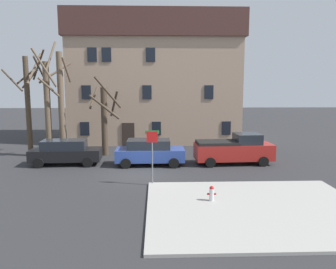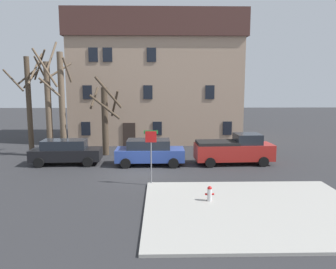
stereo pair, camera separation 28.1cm
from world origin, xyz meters
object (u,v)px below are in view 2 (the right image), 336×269
object	(u,v)px
tree_bare_end	(105,117)
bicycle_leaning	(74,151)
pickup_truck_red	(234,149)
tree_bare_mid	(48,106)
street_sign_pole	(151,147)
car_black_wagon	(66,152)
building_main	(156,78)
car_blue_wagon	(150,152)
fire_hydrant	(210,193)
tree_bare_near	(29,101)
tree_bare_far	(62,101)

from	to	relation	value
tree_bare_end	bicycle_leaning	bearing A→B (deg)	-174.84
pickup_truck_red	tree_bare_mid	bearing A→B (deg)	168.84
tree_bare_mid	pickup_truck_red	size ratio (longest dim) A/B	1.49
street_sign_pole	car_black_wagon	bearing A→B (deg)	140.41
building_main	car_blue_wagon	bearing A→B (deg)	-91.77
street_sign_pole	bicycle_leaning	distance (m)	10.10
tree_bare_mid	fire_hydrant	world-z (taller)	tree_bare_mid
tree_bare_end	car_black_wagon	bearing A→B (deg)	-126.84
tree_bare_end	car_blue_wagon	bearing A→B (deg)	-43.64
tree_bare_end	car_black_wagon	size ratio (longest dim) A/B	1.27
bicycle_leaning	building_main	bearing A→B (deg)	52.41
bicycle_leaning	street_sign_pole	bearing A→B (deg)	-51.42
tree_bare_near	car_blue_wagon	distance (m)	10.40
car_black_wagon	car_blue_wagon	size ratio (longest dim) A/B	1.03
tree_bare_end	pickup_truck_red	distance (m)	10.06
tree_bare_mid	tree_bare_end	xyz separation A→B (m)	(4.17, 0.49, -0.95)
tree_bare_near	tree_bare_end	size ratio (longest dim) A/B	1.33
fire_hydrant	street_sign_pole	distance (m)	4.34
tree_bare_near	fire_hydrant	size ratio (longest dim) A/B	11.56
tree_bare_end	tree_bare_mid	bearing A→B (deg)	-173.25
car_blue_wagon	tree_bare_end	bearing A→B (deg)	136.36
tree_bare_far	tree_bare_end	bearing A→B (deg)	9.22
pickup_truck_red	tree_bare_far	bearing A→B (deg)	168.01
building_main	street_sign_pole	distance (m)	16.48
tree_bare_end	tree_bare_near	bearing A→B (deg)	178.99
pickup_truck_red	bicycle_leaning	distance (m)	12.20
pickup_truck_red	bicycle_leaning	xyz separation A→B (m)	(-11.83, 2.94, -0.65)
tree_bare_far	bicycle_leaning	distance (m)	3.91
tree_bare_far	bicycle_leaning	xyz separation A→B (m)	(0.66, 0.29, -3.85)
car_black_wagon	bicycle_leaning	size ratio (longest dim) A/B	2.74
building_main	car_black_wagon	world-z (taller)	building_main
tree_bare_far	fire_hydrant	size ratio (longest dim) A/B	12.35
tree_bare_far	fire_hydrant	distance (m)	14.66
pickup_truck_red	car_blue_wagon	bearing A→B (deg)	-178.23
pickup_truck_red	bicycle_leaning	size ratio (longest dim) A/B	3.10
tree_bare_mid	street_sign_pole	bearing A→B (deg)	-43.55
tree_bare_mid	street_sign_pole	size ratio (longest dim) A/B	2.65
pickup_truck_red	fire_hydrant	world-z (taller)	pickup_truck_red
building_main	fire_hydrant	size ratio (longest dim) A/B	23.09
building_main	bicycle_leaning	world-z (taller)	building_main
pickup_truck_red	tree_bare_near	bearing A→B (deg)	167.82
tree_bare_mid	pickup_truck_red	xyz separation A→B (m)	(13.52, -2.67, -2.88)
bicycle_leaning	tree_bare_end	bearing A→B (deg)	5.16
car_black_wagon	bicycle_leaning	world-z (taller)	car_black_wagon
street_sign_pole	bicycle_leaning	world-z (taller)	street_sign_pole
car_black_wagon	pickup_truck_red	xyz separation A→B (m)	(11.63, -0.12, 0.12)
fire_hydrant	bicycle_leaning	bearing A→B (deg)	130.03
tree_bare_near	tree_bare_mid	distance (m)	1.72
tree_bare_far	street_sign_pole	world-z (taller)	tree_bare_far
tree_bare_near	street_sign_pole	size ratio (longest dim) A/B	2.67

